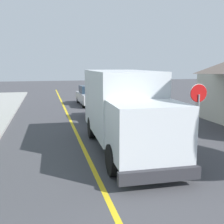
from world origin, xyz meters
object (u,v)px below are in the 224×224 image
at_px(parked_car_mid, 90,96).
at_px(stop_sign, 198,102).
at_px(box_truck, 124,107).
at_px(parked_car_near, 106,107).

bearing_deg(parked_car_mid, stop_sign, -78.57).
distance_m(box_truck, stop_sign, 3.26).
bearing_deg(box_truck, stop_sign, -2.56).
height_order(box_truck, stop_sign, box_truck).
bearing_deg(parked_car_near, box_truck, -95.62).
xyz_separation_m(box_truck, parked_car_mid, (0.65, 12.75, -0.97)).
xyz_separation_m(box_truck, stop_sign, (3.26, -0.15, 0.09)).
distance_m(parked_car_near, parked_car_mid, 6.70).
relative_size(box_truck, parked_car_mid, 1.62).
relative_size(parked_car_mid, stop_sign, 1.68).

